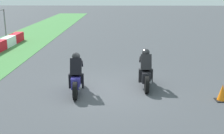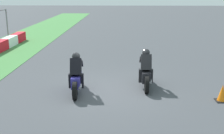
# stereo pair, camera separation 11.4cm
# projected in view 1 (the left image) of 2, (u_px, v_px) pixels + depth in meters

# --- Properties ---
(ground_plane) EXTENTS (120.00, 120.00, 0.00)m
(ground_plane) POSITION_uv_depth(u_px,v_px,m) (111.00, 90.00, 10.80)
(ground_plane) COLOR #3F4247
(rider_lane_a) EXTENTS (2.04, 0.54, 1.51)m
(rider_lane_a) POSITION_uv_depth(u_px,v_px,m) (146.00, 72.00, 11.00)
(rider_lane_a) COLOR black
(rider_lane_a) RESTS_ON ground_plane
(rider_lane_b) EXTENTS (2.04, 0.55, 1.51)m
(rider_lane_b) POSITION_uv_depth(u_px,v_px,m) (76.00, 77.00, 10.37)
(rider_lane_b) COLOR black
(rider_lane_b) RESTS_ON ground_plane
(traffic_cone) EXTENTS (0.40, 0.40, 0.59)m
(traffic_cone) POSITION_uv_depth(u_px,v_px,m) (222.00, 93.00, 9.70)
(traffic_cone) COLOR black
(traffic_cone) RESTS_ON ground_plane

